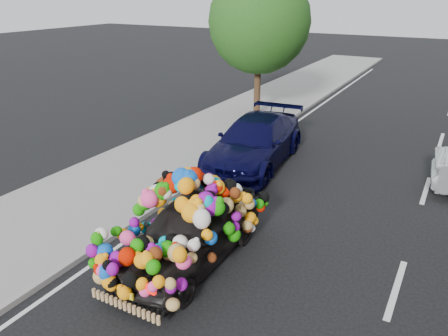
{
  "coord_description": "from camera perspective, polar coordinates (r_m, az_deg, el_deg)",
  "views": [
    {
      "loc": [
        4.05,
        -7.51,
        5.26
      ],
      "look_at": [
        -0.67,
        0.96,
        1.28
      ],
      "focal_mm": 35.0,
      "sensor_mm": 36.0,
      "label": 1
    }
  ],
  "objects": [
    {
      "name": "navy_sedan",
      "position": [
        13.99,
        4.04,
        3.43
      ],
      "size": [
        2.54,
        5.3,
        1.49
      ],
      "primitive_type": "imported",
      "rotation": [
        0.0,
        0.0,
        0.09
      ],
      "color": "black",
      "rests_on": "ground"
    },
    {
      "name": "plush_art_car",
      "position": [
        8.87,
        -4.52,
        -6.38
      ],
      "size": [
        1.95,
        4.14,
        1.99
      ],
      "rotation": [
        0.0,
        0.0,
        -0.0
      ],
      "color": "black",
      "rests_on": "ground"
    },
    {
      "name": "lane_markings",
      "position": [
        9.17,
        21.56,
        -14.43
      ],
      "size": [
        6.0,
        50.0,
        0.01
      ],
      "primitive_type": null,
      "color": "silver",
      "rests_on": "ground"
    },
    {
      "name": "kerb",
      "position": [
        11.15,
        -10.03,
        -5.82
      ],
      "size": [
        0.15,
        60.0,
        0.13
      ],
      "primitive_type": "cube",
      "color": "gray",
      "rests_on": "ground"
    },
    {
      "name": "ground",
      "position": [
        10.02,
        0.7,
        -9.34
      ],
      "size": [
        100.0,
        100.0,
        0.0
      ],
      "primitive_type": "plane",
      "color": "black",
      "rests_on": "ground"
    },
    {
      "name": "sidewalk",
      "position": [
        12.38,
        -17.11,
        -3.59
      ],
      "size": [
        4.0,
        60.0,
        0.12
      ],
      "primitive_type": "cube",
      "color": "gray",
      "rests_on": "ground"
    },
    {
      "name": "tree_near_sidewalk",
      "position": [
        18.77,
        4.62,
        18.47
      ],
      "size": [
        4.2,
        4.2,
        6.13
      ],
      "color": "#332114",
      "rests_on": "ground"
    }
  ]
}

